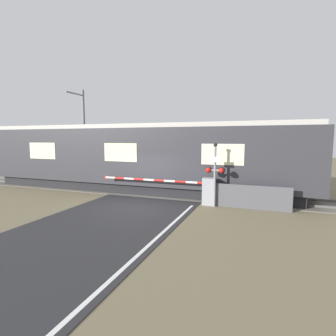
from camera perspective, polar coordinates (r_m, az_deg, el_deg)
name	(u,v)px	position (r m, az deg, el deg)	size (l,w,h in m)	color
ground_plane	(137,206)	(12.68, -6.80, -8.30)	(80.00, 80.00, 0.00)	#6B6047
track_bed	(163,192)	(15.71, -1.10, -5.29)	(36.00, 3.20, 0.13)	#666056
train	(133,157)	(16.25, -7.64, 2.33)	(20.61, 2.99, 4.05)	black
crossing_barrier	(199,189)	(12.98, 6.79, -4.64)	(6.22, 0.44, 1.33)	gray
signal_post	(215,171)	(12.42, 10.17, -0.64)	(0.91, 0.26, 3.01)	gray
catenary_pole	(84,134)	(20.91, -17.86, 7.05)	(0.20, 1.90, 6.81)	slate
roadside_fence	(252,197)	(12.59, 17.89, -6.10)	(3.36, 0.06, 1.10)	#4C4C51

